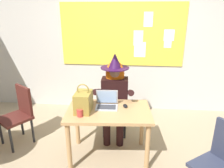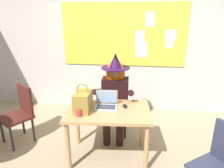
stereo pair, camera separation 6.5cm
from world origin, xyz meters
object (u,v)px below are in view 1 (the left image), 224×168
at_px(handbag, 83,102).
at_px(coffee_mug, 80,113).
at_px(chair_extra_corner, 222,160).
at_px(person_costumed, 115,91).
at_px(laptop, 107,103).
at_px(desk_main, 109,117).
at_px(chair_spare_by_window, 19,112).
at_px(chair_at_desk, 115,104).
at_px(computer_mouse, 125,106).

xyz_separation_m(handbag, coffee_mug, (-0.01, -0.15, -0.09)).
bearing_deg(chair_extra_corner, person_costumed, -79.65).
height_order(person_costumed, handbag, person_costumed).
relative_size(person_costumed, chair_extra_corner, 1.54).
distance_m(laptop, chair_extra_corner, 1.49).
distance_m(laptop, coffee_mug, 0.43).
bearing_deg(desk_main, person_costumed, 87.09).
bearing_deg(chair_spare_by_window, desk_main, 114.48).
relative_size(laptop, chair_extra_corner, 0.35).
relative_size(person_costumed, chair_spare_by_window, 1.52).
xyz_separation_m(chair_at_desk, coffee_mug, (-0.36, -0.92, 0.28)).
bearing_deg(coffee_mug, handbag, 84.49).
relative_size(computer_mouse, handbag, 0.28).
distance_m(laptop, chair_spare_by_window, 1.41).
xyz_separation_m(coffee_mug, chair_spare_by_window, (-1.08, 0.45, -0.27)).
distance_m(chair_at_desk, laptop, 0.67).
bearing_deg(person_costumed, chair_spare_by_window, -78.01).
height_order(computer_mouse, chair_extra_corner, chair_extra_corner).
bearing_deg(chair_spare_by_window, chair_at_desk, 142.19).
distance_m(desk_main, laptop, 0.19).
xyz_separation_m(desk_main, handbag, (-0.32, -0.06, 0.24)).
relative_size(chair_at_desk, computer_mouse, 8.61).
distance_m(desk_main, handbag, 0.41).
xyz_separation_m(desk_main, person_costumed, (0.03, 0.59, 0.15)).
bearing_deg(person_costumed, chair_at_desk, -179.06).
bearing_deg(person_costumed, laptop, -9.44).
height_order(computer_mouse, handbag, handbag).
relative_size(desk_main, handbag, 3.07).
distance_m(desk_main, person_costumed, 0.61).
xyz_separation_m(laptop, computer_mouse, (0.25, 0.01, -0.03)).
distance_m(person_costumed, coffee_mug, 0.88).
relative_size(chair_at_desk, handbag, 2.37).
relative_size(chair_spare_by_window, chair_extra_corner, 1.01).
relative_size(desk_main, coffee_mug, 12.20).
height_order(chair_spare_by_window, chair_extra_corner, chair_spare_by_window).
bearing_deg(desk_main, computer_mouse, 26.80).
bearing_deg(handbag, desk_main, 11.00).
xyz_separation_m(desk_main, chair_extra_corner, (1.25, -0.59, -0.13)).
xyz_separation_m(chair_at_desk, handbag, (-0.35, -0.77, 0.36)).
distance_m(chair_at_desk, computer_mouse, 0.68).
bearing_deg(coffee_mug, chair_spare_by_window, 157.37).
bearing_deg(chair_extra_corner, handbag, -54.24).
bearing_deg(computer_mouse, handbag, -178.29).
height_order(laptop, chair_extra_corner, laptop).
relative_size(chair_at_desk, coffee_mug, 9.43).
bearing_deg(coffee_mug, laptop, 46.20).
relative_size(chair_at_desk, chair_spare_by_window, 0.99).
relative_size(chair_at_desk, person_costumed, 0.65).
bearing_deg(person_costumed, handbag, -29.85).
bearing_deg(desk_main, handbag, -169.00).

